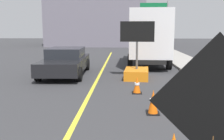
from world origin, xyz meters
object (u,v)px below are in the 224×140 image
at_px(highway_guide_sign, 160,17).
at_px(traffic_cone_mid_lane, 153,102).
at_px(roadwork_sign, 215,103).
at_px(pickup_car, 66,61).
at_px(traffic_cone_far_lane, 137,85).
at_px(arrow_board_trailer, 137,68).
at_px(box_truck, 149,36).

height_order(highway_guide_sign, traffic_cone_mid_lane, highway_guide_sign).
height_order(roadwork_sign, pickup_car, roadwork_sign).
xyz_separation_m(highway_guide_sign, traffic_cone_far_lane, (-2.95, -16.24, -3.12)).
height_order(pickup_car, traffic_cone_far_lane, pickup_car).
distance_m(arrow_board_trailer, pickup_car, 3.70).
bearing_deg(traffic_cone_far_lane, highway_guide_sign, 79.69).
distance_m(arrow_board_trailer, box_truck, 4.97).
bearing_deg(arrow_board_trailer, pickup_car, 168.04).
bearing_deg(arrow_board_trailer, roadwork_sign, -86.86).
height_order(box_truck, highway_guide_sign, highway_guide_sign).
relative_size(arrow_board_trailer, highway_guide_sign, 0.54).
bearing_deg(highway_guide_sign, arrow_board_trailer, -101.96).
height_order(arrow_board_trailer, traffic_cone_mid_lane, arrow_board_trailer).
xyz_separation_m(roadwork_sign, arrow_board_trailer, (-0.50, 9.05, -0.99)).
height_order(traffic_cone_mid_lane, traffic_cone_far_lane, traffic_cone_mid_lane).
bearing_deg(box_truck, traffic_cone_mid_lane, -94.47).
bearing_deg(traffic_cone_far_lane, traffic_cone_mid_lane, -81.72).
height_order(roadwork_sign, traffic_cone_far_lane, roadwork_sign).
bearing_deg(box_truck, highway_guide_sign, 77.96).
bearing_deg(pickup_car, traffic_cone_mid_lane, -57.34).
xyz_separation_m(roadwork_sign, traffic_cone_mid_lane, (-0.29, 3.86, -1.13)).
distance_m(highway_guide_sign, traffic_cone_mid_lane, 18.97).
bearing_deg(traffic_cone_far_lane, pickup_car, 133.55).
bearing_deg(pickup_car, box_truck, 40.42).
xyz_separation_m(pickup_car, traffic_cone_mid_lane, (3.82, -5.95, -0.36)).
bearing_deg(arrow_board_trailer, traffic_cone_far_lane, -92.52).
bearing_deg(roadwork_sign, arrow_board_trailer, 93.14).
bearing_deg(highway_guide_sign, roadwork_sign, -95.94).
bearing_deg(arrow_board_trailer, traffic_cone_mid_lane, -87.73).
relative_size(box_truck, pickup_car, 1.44).
distance_m(roadwork_sign, traffic_cone_far_lane, 6.29).
xyz_separation_m(pickup_car, highway_guide_sign, (6.44, 12.58, 2.72)).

